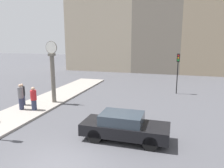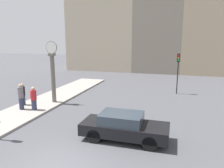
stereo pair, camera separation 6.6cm
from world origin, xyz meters
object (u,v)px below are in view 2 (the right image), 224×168
traffic_light_far (178,65)px  pedestrian_black_jacket (23,94)px  pedestrian_grey_jacket (21,97)px  pedestrian_red_top (34,99)px  street_clock (53,73)px  sedan_car (124,126)px

traffic_light_far → pedestrian_black_jacket: size_ratio=2.29×
pedestrian_grey_jacket → pedestrian_red_top: pedestrian_grey_jacket is taller
pedestrian_grey_jacket → pedestrian_black_jacket: 1.13m
traffic_light_far → pedestrian_grey_jacket: size_ratio=2.06×
street_clock → pedestrian_red_top: bearing=-97.1°
pedestrian_grey_jacket → sedan_car: bearing=-16.3°
traffic_light_far → pedestrian_grey_jacket: bearing=-141.3°
pedestrian_grey_jacket → pedestrian_red_top: size_ratio=1.10×
traffic_light_far → pedestrian_red_top: size_ratio=2.26×
sedan_car → pedestrian_red_top: (-7.05, 2.47, 0.23)m
pedestrian_grey_jacket → pedestrian_black_jacket: pedestrian_grey_jacket is taller
sedan_car → traffic_light_far: traffic_light_far is taller
pedestrian_red_top → pedestrian_black_jacket: (-1.55, 0.80, -0.01)m
sedan_car → pedestrian_red_top: size_ratio=2.63×
sedan_car → street_clock: 8.40m
pedestrian_red_top → pedestrian_black_jacket: 1.74m
street_clock → pedestrian_black_jacket: 2.74m
traffic_light_far → pedestrian_red_top: bearing=-139.1°
street_clock → pedestrian_red_top: street_clock is taller
street_clock → pedestrian_grey_jacket: 2.97m
pedestrian_grey_jacket → street_clock: bearing=62.5°
pedestrian_red_top → pedestrian_grey_jacket: bearing=-171.2°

